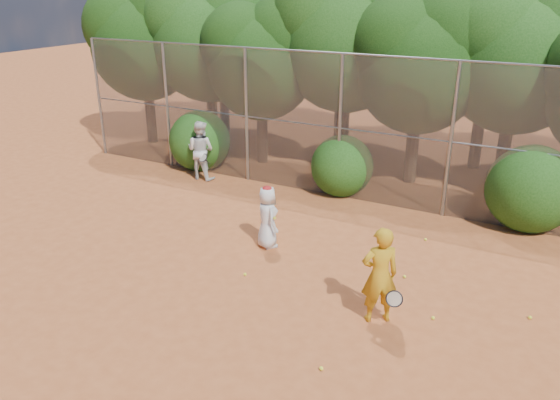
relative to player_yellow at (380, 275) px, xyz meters
The scene contains 23 objects.
ground 2.30m from the player_yellow, 164.59° to the right, with size 80.00×80.00×0.00m, color #A54F25.
fence_back 5.96m from the player_yellow, 111.54° to the left, with size 20.05×0.09×4.03m.
tree_0 14.02m from the player_yellow, 146.90° to the left, with size 4.38×3.81×6.00m.
tree_1 12.44m from the player_yellow, 138.33° to the left, with size 4.64×4.03×6.35m.
tree_2 10.10m from the player_yellow, 131.68° to the left, with size 3.99×3.47×5.47m.
tree_3 9.82m from the player_yellow, 115.58° to the left, with size 4.89×4.26×6.70m.
tree_4 8.32m from the player_yellow, 100.88° to the left, with size 4.19×3.64×5.73m.
tree_5 9.10m from the player_yellow, 83.08° to the left, with size 4.51×3.92×6.17m.
tree_9 14.72m from the player_yellow, 134.10° to the left, with size 4.83×4.20×6.62m.
tree_10 12.18m from the player_yellow, 115.33° to the left, with size 5.15×4.48×7.06m.
tree_11 10.59m from the player_yellow, 89.83° to the left, with size 4.64×4.03×6.35m.
bush_0 9.87m from the player_yellow, 144.43° to the left, with size 2.00×2.00×2.00m, color #194511.
bush_1 6.49m from the player_yellow, 117.82° to the left, with size 1.80×1.80×1.80m, color #194511.
bush_2 6.07m from the player_yellow, 71.05° to the left, with size 2.20×2.20×2.20m, color #194511.
player_yellow is the anchor object (origin of this frame).
player_teen 3.64m from the player_yellow, 152.40° to the left, with size 0.85×0.81×1.49m.
player_white 8.80m from the player_yellow, 146.63° to the left, with size 0.94×0.82×1.84m.
ball_0 1.36m from the player_yellow, 27.88° to the left, with size 0.07×0.07×0.07m, color yellow.
ball_1 1.93m from the player_yellow, 88.96° to the left, with size 0.07×0.07×0.07m, color yellow.
ball_2 1.99m from the player_yellow, 100.18° to the right, with size 0.07×0.07×0.07m, color yellow.
ball_3 2.95m from the player_yellow, 28.25° to the left, with size 0.07×0.07×0.07m, color yellow.
ball_4 3.09m from the player_yellow, behind, with size 0.07×0.07×0.07m, color yellow.
ball_5 3.79m from the player_yellow, 90.41° to the left, with size 0.07×0.07×0.07m, color yellow.
Camera 1 is at (4.44, -7.72, 5.73)m, focal length 35.00 mm.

